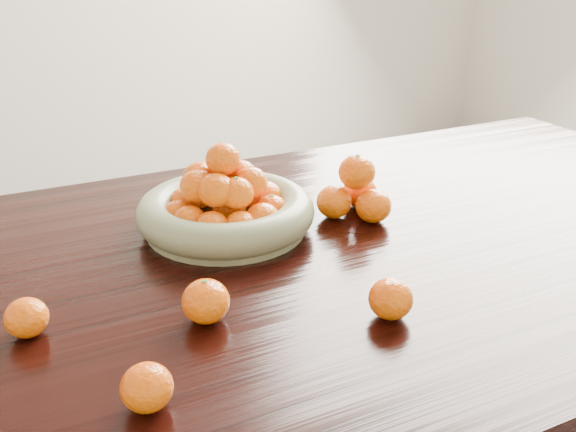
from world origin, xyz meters
name	(u,v)px	position (x,y,z in m)	size (l,w,h in m)	color
dining_table	(306,296)	(0.00, 0.00, 0.66)	(2.00, 1.00, 0.75)	black
fruit_bowl	(226,207)	(-0.09, 0.14, 0.79)	(0.32, 0.32, 0.16)	gray
orange_pyramid	(356,192)	(0.15, 0.09, 0.80)	(0.14, 0.14, 0.12)	orange
loose_orange_0	(206,301)	(-0.23, -0.13, 0.78)	(0.07, 0.07, 0.06)	orange
loose_orange_1	(147,387)	(-0.34, -0.28, 0.78)	(0.06, 0.06, 0.06)	orange
loose_orange_2	(391,299)	(0.01, -0.24, 0.78)	(0.06, 0.06, 0.06)	orange
loose_orange_3	(27,318)	(-0.45, -0.06, 0.78)	(0.06, 0.06, 0.05)	orange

